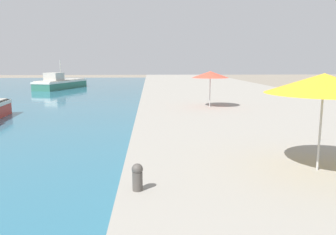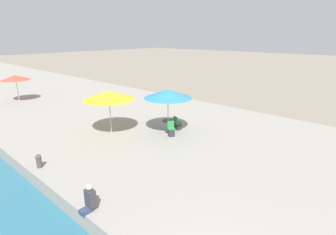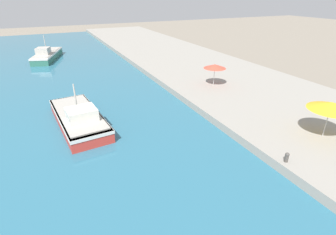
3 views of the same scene
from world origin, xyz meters
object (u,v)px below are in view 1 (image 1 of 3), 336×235
Objects in this scene: cafe_umbrella_white at (324,83)px; cafe_umbrella_striped at (210,75)px; fishing_boat_mid at (61,83)px; mooring_bollard at (137,176)px.

cafe_umbrella_striped is (-0.63, 13.21, -0.25)m from cafe_umbrella_white.
cafe_umbrella_striped is at bearing -39.10° from fishing_boat_mid.
cafe_umbrella_striped is (16.42, -24.58, 2.04)m from fishing_boat_mid.
cafe_umbrella_striped is 15.16m from mooring_bollard.
mooring_bollard is (-4.97, -1.20, -2.07)m from cafe_umbrella_white.
mooring_bollard is at bearing -106.76° from cafe_umbrella_striped.
fishing_boat_mid is 3.23× the size of cafe_umbrella_white.
fishing_boat_mid is 40.81m from mooring_bollard.
cafe_umbrella_white is 5.51m from mooring_bollard.
cafe_umbrella_striped is 3.77× the size of mooring_bollard.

